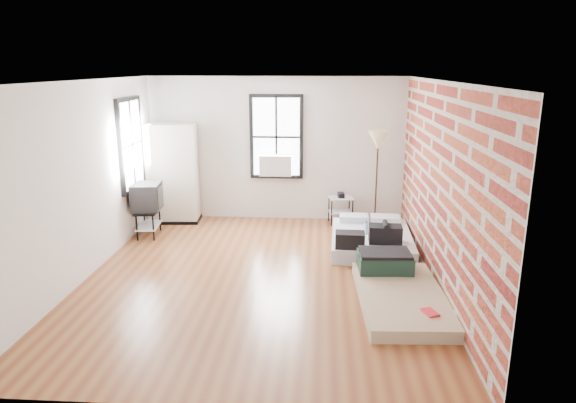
# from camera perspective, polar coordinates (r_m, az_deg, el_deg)

# --- Properties ---
(ground) EXTENTS (6.00, 6.00, 0.00)m
(ground) POSITION_cam_1_polar(r_m,az_deg,el_deg) (7.62, -3.20, -8.29)
(ground) COLOR brown
(ground) RESTS_ON ground
(room_shell) EXTENTS (5.02, 6.02, 2.80)m
(room_shell) POSITION_cam_1_polar(r_m,az_deg,el_deg) (7.45, -1.29, 5.16)
(room_shell) COLOR silver
(room_shell) RESTS_ON ground
(mattress_main) EXTENTS (1.39, 1.84, 0.58)m
(mattress_main) POSITION_cam_1_polar(r_m,az_deg,el_deg) (8.82, 9.21, -4.08)
(mattress_main) COLOR silver
(mattress_main) RESTS_ON ground
(mattress_bare) EXTENTS (1.17, 2.09, 0.44)m
(mattress_bare) POSITION_cam_1_polar(r_m,az_deg,el_deg) (7.05, 12.05, -9.41)
(mattress_bare) COLOR tan
(mattress_bare) RESTS_ON ground
(wardrobe) EXTENTS (1.01, 0.63, 1.93)m
(wardrobe) POSITION_cam_1_polar(r_m,az_deg,el_deg) (10.23, -12.68, 3.04)
(wardrobe) COLOR black
(wardrobe) RESTS_ON ground
(side_table) EXTENTS (0.52, 0.44, 0.61)m
(side_table) POSITION_cam_1_polar(r_m,az_deg,el_deg) (10.02, 5.88, -0.16)
(side_table) COLOR black
(side_table) RESTS_ON ground
(floor_lamp) EXTENTS (0.40, 0.40, 1.85)m
(floor_lamp) POSITION_cam_1_polar(r_m,az_deg,el_deg) (9.59, 9.98, 6.28)
(floor_lamp) COLOR #311B10
(floor_lamp) RESTS_ON ground
(tv_stand) EXTENTS (0.54, 0.72, 0.97)m
(tv_stand) POSITION_cam_1_polar(r_m,az_deg,el_deg) (9.49, -15.37, 0.31)
(tv_stand) COLOR black
(tv_stand) RESTS_ON ground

